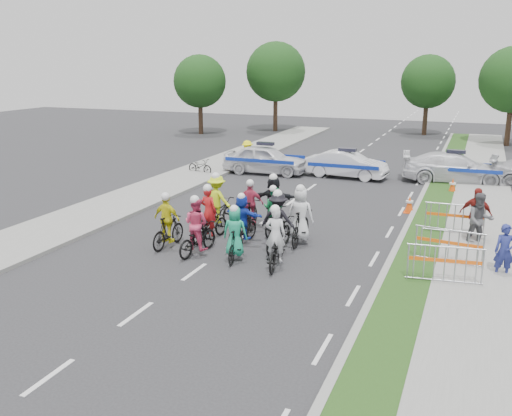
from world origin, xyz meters
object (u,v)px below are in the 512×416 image
at_px(rider_2, 197,232).
at_px(barrier_2, 454,220).
at_px(cone_0, 409,204).
at_px(barrier_0, 445,266).
at_px(spectator_0, 505,251).
at_px(tree_3, 276,72).
at_px(rider_7, 301,221).
at_px(rider_10, 217,206).
at_px(rider_3, 168,226).
at_px(barrier_1, 448,248).
at_px(rider_4, 278,227).
at_px(rider_5, 242,222).
at_px(tree_4, 428,82).
at_px(rider_6, 209,222).
at_px(rider_11, 274,204).
at_px(rider_0, 276,246).
at_px(police_car_1, 347,164).
at_px(cone_1, 452,186).
at_px(rider_1, 235,239).
at_px(parked_bike, 200,166).
at_px(spectator_2, 476,214).
at_px(spectator_1, 480,220).
at_px(police_car_2, 455,168).
at_px(tree_0, 200,81).
at_px(police_car_0, 265,159).
at_px(marshal_hiviz, 247,156).
at_px(rider_9, 251,210).

distance_m(rider_2, barrier_2, 8.86).
bearing_deg(cone_0, barrier_0, -76.30).
relative_size(spectator_0, tree_3, 0.21).
xyz_separation_m(rider_7, rider_10, (-3.36, 0.74, 0.00)).
relative_size(rider_3, barrier_1, 0.92).
bearing_deg(rider_4, tree_3, -68.18).
xyz_separation_m(rider_5, tree_4, (2.75, 31.03, 3.45)).
relative_size(rider_6, rider_11, 1.01).
bearing_deg(rider_0, tree_4, -100.24).
height_order(police_car_1, cone_0, police_car_1).
height_order(cone_1, tree_4, tree_4).
relative_size(rider_1, cone_1, 2.50).
xyz_separation_m(rider_0, parked_bike, (-8.46, 11.74, -0.23)).
height_order(rider_4, spectator_2, rider_4).
relative_size(rider_6, rider_10, 0.95).
relative_size(rider_11, spectator_2, 1.09).
height_order(rider_2, rider_5, rider_2).
distance_m(spectator_1, tree_4, 29.11).
relative_size(rider_6, tree_4, 0.32).
xyz_separation_m(rider_2, barrier_0, (7.34, 0.13, -0.15)).
height_order(rider_1, rider_5, rider_1).
height_order(rider_4, tree_4, tree_4).
height_order(rider_3, rider_10, rider_10).
distance_m(rider_11, parked_bike, 10.51).
height_order(police_car_2, spectator_2, spectator_2).
bearing_deg(rider_5, spectator_0, -170.42).
distance_m(rider_5, tree_0, 29.01).
xyz_separation_m(police_car_0, tree_4, (6.25, 19.62, 3.43)).
distance_m(barrier_1, cone_1, 9.95).
bearing_deg(rider_4, police_car_0, -65.54).
bearing_deg(rider_2, barrier_2, -137.70).
bearing_deg(barrier_1, barrier_0, -90.00).
xyz_separation_m(rider_5, barrier_1, (6.45, 0.24, -0.17)).
height_order(cone_0, tree_4, tree_4).
height_order(police_car_2, barrier_0, police_car_2).
bearing_deg(spectator_0, rider_5, 168.76).
height_order(rider_1, rider_10, rider_10).
relative_size(police_car_2, barrier_2, 2.51).
relative_size(cone_1, parked_bike, 0.46).
relative_size(rider_0, spectator_0, 1.26).
distance_m(police_car_0, parked_bike, 3.49).
bearing_deg(tree_0, spectator_0, -48.65).
bearing_deg(barrier_2, cone_1, 93.47).
height_order(rider_0, marshal_hiviz, rider_0).
bearing_deg(rider_1, spectator_0, -178.15).
relative_size(rider_0, rider_9, 1.06).
distance_m(rider_3, police_car_2, 16.14).
bearing_deg(cone_1, tree_3, 129.04).
height_order(police_car_0, police_car_2, police_car_0).
distance_m(rider_11, spectator_2, 6.87).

